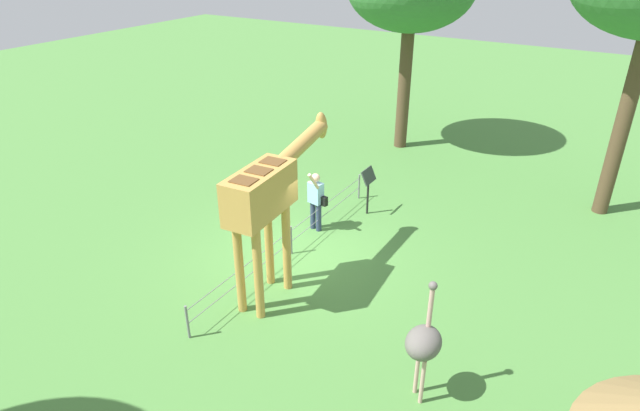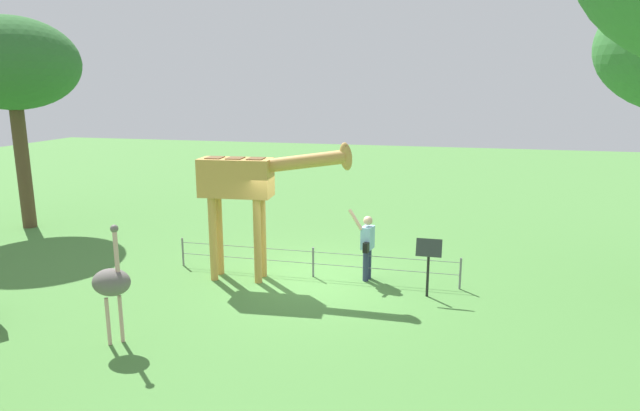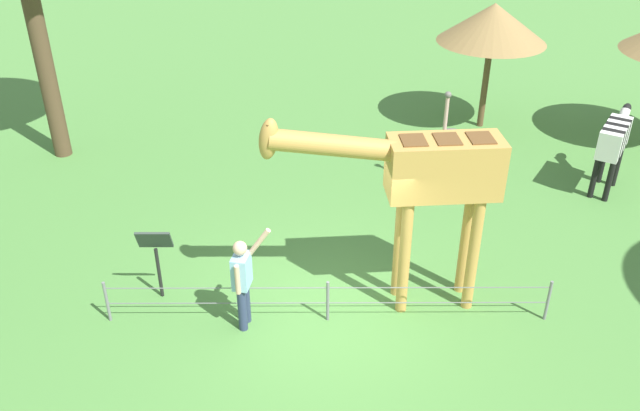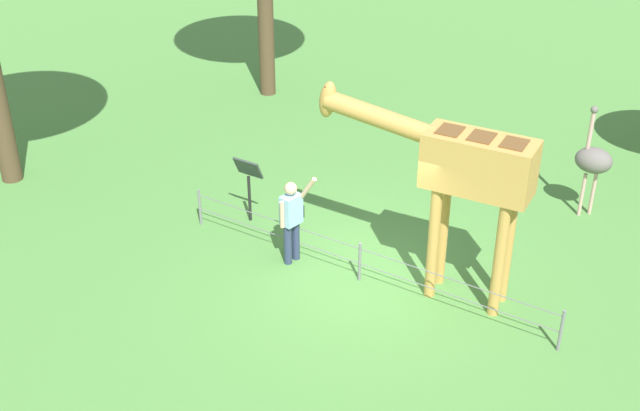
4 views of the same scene
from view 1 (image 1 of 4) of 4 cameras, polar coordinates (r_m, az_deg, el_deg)
The scene contains 6 objects.
ground_plane at distance 12.89m, azimuth -2.30°, elevation -5.38°, with size 60.00×60.00×0.00m, color #4C843D.
giraffe at distance 10.56m, azimuth -5.53°, elevation 1.15°, with size 3.66×0.83×3.38m.
visitor at distance 13.54m, azimuth -0.44°, elevation 0.77°, with size 0.62×0.59×1.76m.
ostrich at distance 8.84m, azimuth 10.98°, elevation -14.15°, with size 0.70×0.56×2.25m.
info_sign at distance 14.38m, azimuth 5.18°, elevation 2.51°, with size 0.56×0.21×1.32m.
wire_fence at distance 12.77m, azimuth -3.10°, elevation -3.59°, with size 7.05×0.05×0.75m.
Camera 1 is at (-9.00, -6.05, 6.96)m, focal length 30.02 mm.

